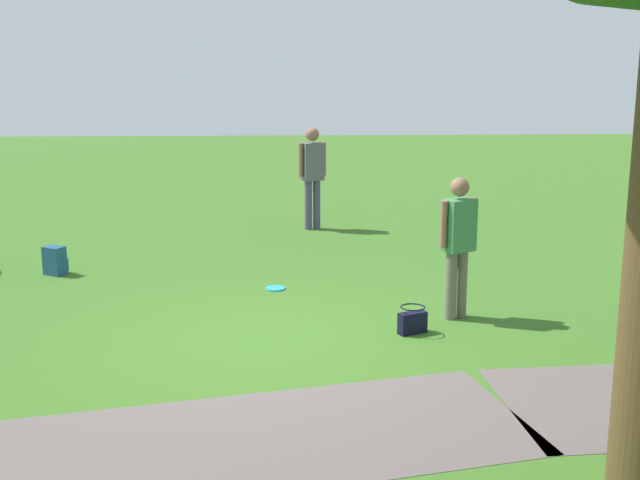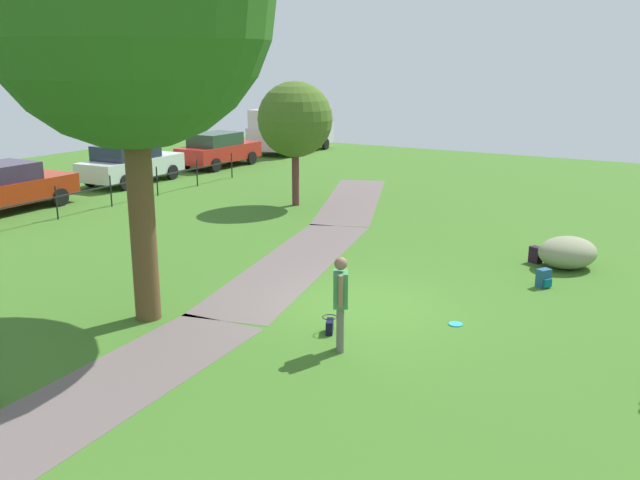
# 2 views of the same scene
# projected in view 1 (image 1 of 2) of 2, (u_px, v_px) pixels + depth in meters

# --- Properties ---
(ground_plane) EXTENTS (48.00, 48.00, 0.00)m
(ground_plane) POSITION_uv_depth(u_px,v_px,m) (276.00, 342.00, 8.77)
(ground_plane) COLOR #3A6821
(footpath_segment_mid) EXTENTS (8.20, 3.53, 0.01)m
(footpath_segment_mid) POSITION_uv_depth(u_px,v_px,m) (19.00, 468.00, 6.07)
(footpath_segment_mid) COLOR #605451
(footpath_segment_mid) RESTS_ON ground
(woman_with_handbag) EXTENTS (0.46, 0.39, 1.65)m
(woman_with_handbag) POSITION_uv_depth(u_px,v_px,m) (458.00, 238.00, 9.39)
(woman_with_handbag) COLOR #666357
(woman_with_handbag) RESTS_ON ground
(man_near_boulder) EXTENTS (0.49, 0.36, 1.79)m
(man_near_boulder) POSITION_uv_depth(u_px,v_px,m) (312.00, 170.00, 14.36)
(man_near_boulder) COLOR #4D446D
(man_near_boulder) RESTS_ON ground
(handbag_on_grass) EXTENTS (0.36, 0.36, 0.31)m
(handbag_on_grass) POSITION_uv_depth(u_px,v_px,m) (412.00, 321.00, 9.02)
(handbag_on_grass) COLOR black
(handbag_on_grass) RESTS_ON ground
(spare_backpack_on_lawn) EXTENTS (0.34, 0.35, 0.40)m
(spare_backpack_on_lawn) POSITION_uv_depth(u_px,v_px,m) (55.00, 261.00, 11.48)
(spare_backpack_on_lawn) COLOR navy
(spare_backpack_on_lawn) RESTS_ON ground
(frisbee_on_grass) EXTENTS (0.26, 0.26, 0.02)m
(frisbee_on_grass) POSITION_uv_depth(u_px,v_px,m) (275.00, 288.00, 10.78)
(frisbee_on_grass) COLOR #28A2D3
(frisbee_on_grass) RESTS_ON ground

